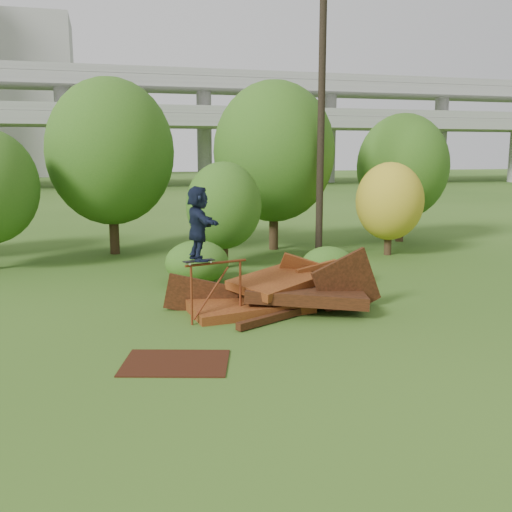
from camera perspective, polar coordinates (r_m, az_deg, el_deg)
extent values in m
plane|color=#2D5116|center=(13.16, 5.67, -8.22)|extent=(240.00, 240.00, 0.00)
cube|color=#511A0E|center=(15.28, -0.76, -4.85)|extent=(3.32, 2.25, 0.52)
cube|color=black|center=(15.36, 4.96, -3.87)|extent=(3.62, 2.88, 0.62)
cube|color=#511A0E|center=(15.54, 1.92, -2.61)|extent=(2.80, 2.57, 0.49)
cube|color=black|center=(15.53, 9.05, -2.94)|extent=(2.10, 0.29, 2.04)
cube|color=#511A0E|center=(16.62, 4.42, -2.32)|extent=(1.64, 0.76, 1.65)
cube|color=black|center=(15.38, -5.48, -4.14)|extent=(2.03, 0.61, 1.33)
cube|color=black|center=(14.25, 1.60, -6.21)|extent=(2.06, 1.21, 0.18)
cube|color=#511A0E|center=(16.40, 6.11, -1.09)|extent=(1.35, 0.43, 0.33)
cylinder|color=maroon|center=(14.00, -6.46, -3.95)|extent=(0.06, 0.06, 1.48)
cylinder|color=maroon|center=(14.58, -1.58, -3.31)|extent=(0.06, 0.06, 1.48)
cylinder|color=maroon|center=(14.12, -4.01, -0.70)|extent=(1.61, 0.50, 0.06)
cube|color=black|center=(13.90, -5.74, -0.48)|extent=(0.81, 0.41, 0.02)
cylinder|color=beige|center=(13.72, -6.65, -0.81)|extent=(0.06, 0.04, 0.06)
cylinder|color=beige|center=(13.87, -6.93, -0.69)|extent=(0.06, 0.04, 0.06)
cylinder|color=beige|center=(13.95, -4.55, -0.59)|extent=(0.06, 0.04, 0.06)
cylinder|color=beige|center=(14.10, -4.85, -0.48)|extent=(0.06, 0.04, 0.06)
imported|color=#141B31|center=(13.76, -5.81, 3.26)|extent=(0.75, 1.72, 1.80)
cube|color=#33160B|center=(11.73, -8.04, -10.53)|extent=(2.41, 2.00, 0.03)
cylinder|color=black|center=(24.48, -14.01, 2.85)|extent=(0.40, 0.40, 2.28)
ellipsoid|color=#235115|center=(24.30, -14.33, 10.06)|extent=(5.16, 5.16, 5.93)
cylinder|color=black|center=(20.94, -3.21, 0.53)|extent=(0.31, 0.31, 1.26)
ellipsoid|color=#235115|center=(20.73, -3.26, 5.07)|extent=(2.75, 2.75, 3.16)
cylinder|color=black|center=(24.90, 1.78, 3.26)|extent=(0.39, 0.39, 2.27)
ellipsoid|color=#235115|center=(24.71, 1.82, 10.37)|extent=(5.19, 5.19, 5.96)
cylinder|color=black|center=(24.20, 13.05, 1.51)|extent=(0.30, 0.30, 1.19)
ellipsoid|color=#A58C19|center=(24.01, 13.21, 5.36)|extent=(2.76, 2.76, 3.17)
cylinder|color=black|center=(28.04, 14.21, 3.40)|extent=(0.37, 0.37, 1.94)
ellipsoid|color=#235115|center=(27.87, 14.45, 8.66)|extent=(4.27, 4.27, 4.91)
ellipsoid|color=#235115|center=(18.36, -5.92, -0.64)|extent=(2.05, 1.89, 1.42)
ellipsoid|color=#235115|center=(18.30, 7.21, -0.98)|extent=(1.75, 1.61, 1.24)
cylinder|color=black|center=(22.65, 6.54, 13.46)|extent=(0.28, 0.28, 10.91)
cube|color=gray|center=(71.92, -11.64, 13.10)|extent=(160.00, 9.00, 1.40)
cube|color=gray|center=(78.30, -12.05, 16.51)|extent=(160.00, 9.00, 1.40)
cylinder|color=gray|center=(71.81, -11.52, 9.91)|extent=(2.20, 2.20, 8.00)
cylinder|color=gray|center=(75.11, 2.53, 10.11)|extent=(2.20, 2.20, 8.00)
cube|color=#9E9E99|center=(114.69, -21.33, 14.49)|extent=(14.00, 14.00, 28.00)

